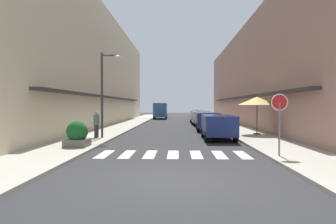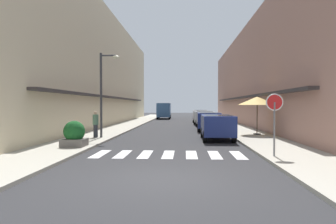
% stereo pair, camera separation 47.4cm
% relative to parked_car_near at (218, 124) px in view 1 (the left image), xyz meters
% --- Properties ---
extents(ground_plane, '(113.68, 113.68, 0.00)m').
position_rel_parked_car_near_xyz_m(ground_plane, '(-2.59, 10.68, -0.92)').
color(ground_plane, '#2B2B2D').
extents(sidewalk_left, '(2.84, 72.34, 0.12)m').
position_rel_parked_car_near_xyz_m(sidewalk_left, '(-7.64, 10.68, -0.86)').
color(sidewalk_left, '#ADA899').
rests_on(sidewalk_left, ground_plane).
extents(sidewalk_right, '(2.84, 72.34, 0.12)m').
position_rel_parked_car_near_xyz_m(sidewalk_right, '(2.47, 10.68, -0.86)').
color(sidewalk_right, '#ADA899').
rests_on(sidewalk_right, ground_plane).
extents(building_row_left, '(5.50, 48.50, 11.19)m').
position_rel_parked_car_near_xyz_m(building_row_left, '(-11.56, 12.27, 4.67)').
color(building_row_left, beige).
rests_on(building_row_left, ground_plane).
extents(building_row_right, '(5.50, 48.50, 9.68)m').
position_rel_parked_car_near_xyz_m(building_row_right, '(6.39, 12.27, 3.92)').
color(building_row_right, '#A87A6B').
rests_on(building_row_right, ground_plane).
extents(crosswalk, '(6.15, 2.20, 0.01)m').
position_rel_parked_car_near_xyz_m(crosswalk, '(-2.59, -5.66, -0.91)').
color(crosswalk, silver).
rests_on(crosswalk, ground_plane).
extents(parked_car_near, '(1.83, 3.93, 1.47)m').
position_rel_parked_car_near_xyz_m(parked_car_near, '(0.00, 0.00, 0.00)').
color(parked_car_near, navy).
rests_on(parked_car_near, ground_plane).
extents(parked_car_mid, '(1.93, 3.97, 1.47)m').
position_rel_parked_car_near_xyz_m(parked_car_mid, '(-0.00, 6.46, -0.00)').
color(parked_car_mid, navy).
rests_on(parked_car_mid, ground_plane).
extents(parked_car_far, '(1.94, 4.51, 1.47)m').
position_rel_parked_car_near_xyz_m(parked_car_far, '(0.00, 12.95, 0.00)').
color(parked_car_far, silver).
rests_on(parked_car_far, ground_plane).
extents(parked_car_distant, '(1.94, 4.35, 1.47)m').
position_rel_parked_car_near_xyz_m(parked_car_distant, '(0.00, 19.81, 0.00)').
color(parked_car_distant, silver).
rests_on(parked_car_distant, ground_plane).
extents(delivery_van, '(2.07, 5.43, 2.37)m').
position_rel_parked_car_near_xyz_m(delivery_van, '(-5.02, 29.01, 0.49)').
color(delivery_van, '#33598C').
rests_on(delivery_van, ground_plane).
extents(round_street_sign, '(0.65, 0.07, 2.36)m').
position_rel_parked_car_near_xyz_m(round_street_sign, '(1.47, -6.54, 1.00)').
color(round_street_sign, slate).
rests_on(round_street_sign, sidewalk_right).
extents(street_lamp, '(1.19, 0.28, 5.03)m').
position_rel_parked_car_near_xyz_m(street_lamp, '(-6.70, -0.04, 2.30)').
color(street_lamp, '#38383D').
rests_on(street_lamp, sidewalk_left).
extents(cafe_umbrella, '(2.51, 2.51, 2.50)m').
position_rel_parked_car_near_xyz_m(cafe_umbrella, '(2.86, 2.43, 1.41)').
color(cafe_umbrella, '#262626').
rests_on(cafe_umbrella, sidewalk_right).
extents(planter_corner, '(1.05, 1.05, 1.20)m').
position_rel_parked_car_near_xyz_m(planter_corner, '(-7.07, -4.16, -0.25)').
color(planter_corner, slate).
rests_on(planter_corner, sidewalk_left).
extents(pedestrian_walking_near, '(0.34, 0.34, 1.57)m').
position_rel_parked_car_near_xyz_m(pedestrian_walking_near, '(-7.24, -0.06, 0.02)').
color(pedestrian_walking_near, '#282B33').
rests_on(pedestrian_walking_near, sidewalk_left).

